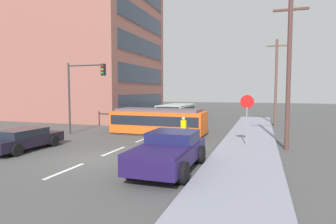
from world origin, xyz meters
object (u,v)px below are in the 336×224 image
pickup_truck_parked (169,151)px  streetcar_tram (159,121)px  pedestrian_crossing (184,128)px  traffic_light_mast (83,84)px  utility_pole_near (289,72)px  utility_pole_mid (276,81)px  city_bus (177,112)px  parked_sedan_near (24,139)px  stop_sign (247,110)px

pickup_truck_parked → streetcar_tram: bearing=112.9°
pedestrian_crossing → traffic_light_mast: 8.60m
streetcar_tram → utility_pole_near: utility_pole_near is taller
utility_pole_mid → city_bus: bearing=-175.2°
city_bus → parked_sedan_near: 15.84m
pickup_truck_parked → stop_sign: size_ratio=1.74×
city_bus → utility_pole_near: (9.52, -10.57, 3.19)m
streetcar_tram → parked_sedan_near: size_ratio=1.56×
traffic_light_mast → utility_pole_mid: bearing=36.5°
stop_sign → utility_pole_near: utility_pole_near is taller
pickup_truck_parked → stop_sign: 6.53m
stop_sign → utility_pole_near: 2.99m
pickup_truck_parked → stop_sign: stop_sign is taller
pedestrian_crossing → utility_pole_mid: bearing=63.2°
city_bus → pickup_truck_parked: size_ratio=1.18×
pickup_truck_parked → utility_pole_near: utility_pole_near is taller
streetcar_tram → pickup_truck_parked: streetcar_tram is taller
streetcar_tram → pedestrian_crossing: bearing=-47.7°
pedestrian_crossing → stop_sign: size_ratio=0.58×
traffic_light_mast → utility_pole_near: bearing=-4.7°
utility_pole_near → utility_pole_mid: bearing=90.8°
streetcar_tram → utility_pole_mid: (8.50, 8.36, 3.18)m
utility_pole_near → streetcar_tram: bearing=160.9°
parked_sedan_near → stop_sign: stop_sign is taller
pickup_truck_parked → traffic_light_mast: size_ratio=0.94×
stop_sign → pickup_truck_parked: bearing=-115.5°
stop_sign → traffic_light_mast: bearing=173.7°
pickup_truck_parked → traffic_light_mast: (-9.06, 7.05, 2.94)m
pickup_truck_parked → parked_sedan_near: bearing=172.2°
utility_pole_mid → pedestrian_crossing: bearing=-116.8°
parked_sedan_near → stop_sign: (11.57, 4.54, 1.57)m
pedestrian_crossing → pickup_truck_parked: (1.01, -5.88, -0.15)m
pedestrian_crossing → utility_pole_mid: (5.74, 11.39, 3.23)m
streetcar_tram → traffic_light_mast: traffic_light_mast is taller
parked_sedan_near → pedestrian_crossing: bearing=30.9°
parked_sedan_near → utility_pole_mid: size_ratio=0.56×
pickup_truck_parked → parked_sedan_near: pickup_truck_parked is taller
city_bus → stop_sign: 13.07m
streetcar_tram → parked_sedan_near: 9.22m
stop_sign → pedestrian_crossing: bearing=178.0°
parked_sedan_near → stop_sign: size_ratio=1.56×
pickup_truck_parked → parked_sedan_near: 8.92m
pedestrian_crossing → pickup_truck_parked: size_ratio=0.33×
pedestrian_crossing → parked_sedan_near: bearing=-149.1°
stop_sign → traffic_light_mast: 11.97m
pickup_truck_parked → utility_pole_mid: utility_pole_mid is taller
parked_sedan_near → traffic_light_mast: traffic_light_mast is taller
stop_sign → utility_pole_mid: (1.99, 11.52, 1.98)m
streetcar_tram → utility_pole_near: bearing=-19.1°
parked_sedan_near → stop_sign: bearing=21.4°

